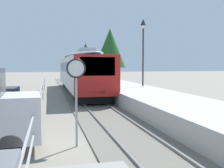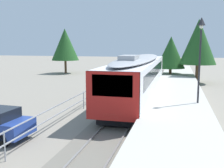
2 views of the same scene
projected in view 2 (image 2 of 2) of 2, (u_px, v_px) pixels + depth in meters
name	position (u px, v px, depth m)	size (l,w,h in m)	color
ground_plane	(92.00, 106.00, 20.04)	(160.00, 160.00, 0.00)	gray
track_rails	(131.00, 108.00, 19.31)	(3.20, 60.00, 0.14)	#6B665B
commuter_train	(139.00, 74.00, 22.43)	(2.82, 18.89, 3.74)	silver
station_platform	(177.00, 105.00, 18.47)	(3.90, 60.00, 0.90)	#B7B5AD
platform_lamp_mid_platform	(201.00, 44.00, 16.40)	(0.34, 0.34, 5.35)	#232328
carpark_fence	(4.00, 140.00, 10.38)	(0.06, 36.06, 1.25)	#9EA0A5
tree_behind_carpark	(198.00, 42.00, 31.24)	(4.28, 4.28, 7.57)	brown
tree_behind_station_far	(171.00, 52.00, 33.58)	(3.60, 3.60, 5.62)	brown
tree_distant_left	(65.00, 44.00, 42.05)	(4.31, 4.31, 7.10)	brown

